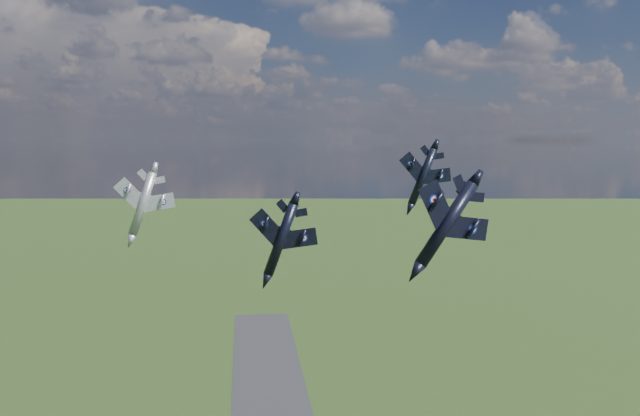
{
  "coord_description": "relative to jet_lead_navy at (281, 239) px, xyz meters",
  "views": [
    {
      "loc": [
        -8.82,
        -78.49,
        93.27
      ],
      "look_at": [
        1.98,
        8.67,
        83.7
      ],
      "focal_mm": 35.0,
      "sensor_mm": 36.0,
      "label": 1
    }
  ],
  "objects": [
    {
      "name": "jet_lead_navy",
      "position": [
        0.0,
        0.0,
        0.0
      ],
      "size": [
        11.87,
        15.0,
        6.13
      ],
      "primitive_type": null,
      "rotation": [
        0.0,
        0.35,
        -0.11
      ],
      "color": "black"
    },
    {
      "name": "jet_left_silver",
      "position": [
        -19.99,
        14.49,
        3.53
      ],
      "size": [
        11.39,
        14.56,
        5.92
      ],
      "primitive_type": null,
      "rotation": [
        0.0,
        0.34,
        0.09
      ],
      "color": "#90929A"
    },
    {
      "name": "jet_high_navy",
      "position": [
        24.99,
        19.6,
        7.04
      ],
      "size": [
        11.13,
        14.38,
        6.24
      ],
      "primitive_type": null,
      "rotation": [
        0.0,
        0.38,
        -0.07
      ],
      "color": "black"
    },
    {
      "name": "jet_right_navy",
      "position": [
        18.61,
        -12.1,
        3.34
      ],
      "size": [
        13.41,
        17.22,
        9.13
      ],
      "primitive_type": null,
      "rotation": [
        0.0,
        0.62,
        0.16
      ],
      "color": "black"
    }
  ]
}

